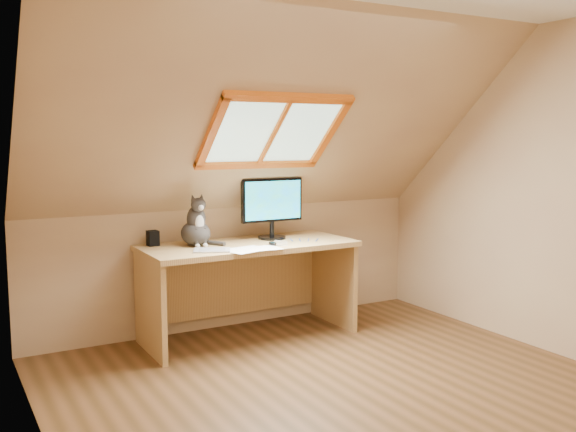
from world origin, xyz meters
TOP-DOWN VIEW (x-y plane):
  - ground at (0.00, 0.00)m, footprint 3.50×3.50m
  - room_shell at (0.00, -0.09)m, footprint 3.52×3.52m
  - desk at (-0.04, 1.45)m, footprint 1.66×0.73m
  - monitor at (0.22, 1.47)m, footprint 0.53×0.23m
  - cat at (-0.44, 1.47)m, footprint 0.23×0.27m
  - desk_speaker at (-0.73, 1.63)m, footprint 0.09×0.09m
  - graphics_tablet at (-0.42, 1.20)m, footprint 0.32×0.28m
  - mouse at (0.07, 1.19)m, footprint 0.06×0.10m
  - papers at (-0.13, 1.12)m, footprint 0.35×0.30m
  - cables at (0.31, 1.26)m, footprint 0.51×0.26m

SIDE VIEW (x-z plane):
  - ground at x=0.00m, z-range 0.00..0.00m
  - desk at x=-0.04m, z-range 0.15..0.91m
  - papers at x=-0.13m, z-range 0.76..0.76m
  - cables at x=0.31m, z-range 0.76..0.77m
  - graphics_tablet at x=-0.42m, z-range 0.76..0.77m
  - mouse at x=0.07m, z-range 0.76..0.79m
  - desk_speaker at x=-0.73m, z-range 0.76..0.87m
  - cat at x=-0.44m, z-range 0.70..1.10m
  - monitor at x=0.22m, z-range 0.79..1.29m
  - room_shell at x=0.00m, z-range 0.23..2.64m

